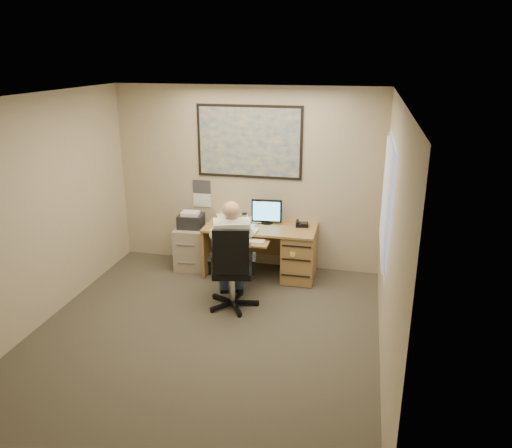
% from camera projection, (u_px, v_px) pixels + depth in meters
% --- Properties ---
extents(room_shell, '(4.00, 4.50, 2.70)m').
position_uv_depth(room_shell, '(198.00, 227.00, 5.34)').
color(room_shell, '#3D392F').
rests_on(room_shell, ground).
extents(desk, '(1.60, 0.97, 1.10)m').
position_uv_depth(desk, '(283.00, 247.00, 7.26)').
color(desk, '#A07944').
rests_on(desk, ground).
extents(world_map, '(1.56, 0.03, 1.06)m').
position_uv_depth(world_map, '(249.00, 142.00, 7.21)').
color(world_map, '#1E4C93').
rests_on(world_map, room_shell).
extents(wall_calendar, '(0.28, 0.01, 0.42)m').
position_uv_depth(wall_calendar, '(202.00, 194.00, 7.63)').
color(wall_calendar, white).
rests_on(wall_calendar, room_shell).
extents(window_blinds, '(0.06, 1.40, 1.30)m').
position_uv_depth(window_blinds, '(387.00, 200.00, 5.61)').
color(window_blinds, beige).
rests_on(window_blinds, room_shell).
extents(filing_cabinet, '(0.50, 0.58, 0.89)m').
position_uv_depth(filing_cabinet, '(192.00, 243.00, 7.58)').
color(filing_cabinet, '#A59785').
rests_on(filing_cabinet, ground).
extents(office_chair, '(0.80, 0.80, 1.13)m').
position_uv_depth(office_chair, '(231.00, 284.00, 6.36)').
color(office_chair, black).
rests_on(office_chair, ground).
extents(person, '(0.80, 0.96, 1.40)m').
position_uv_depth(person, '(233.00, 255.00, 6.31)').
color(person, silver).
rests_on(person, office_chair).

